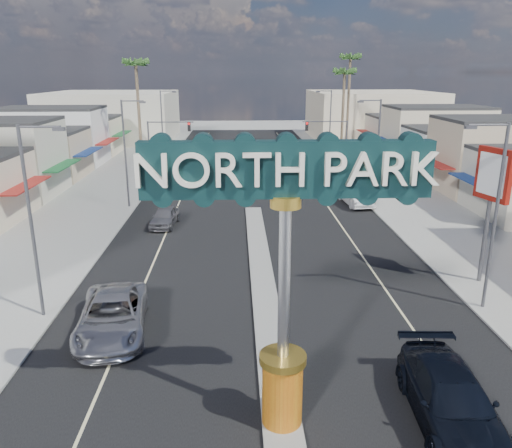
{
  "coord_description": "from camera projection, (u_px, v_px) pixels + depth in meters",
  "views": [
    {
      "loc": [
        -1.4,
        -11.72,
        11.1
      ],
      "look_at": [
        -0.46,
        11.55,
        4.01
      ],
      "focal_mm": 35.0,
      "sensor_mm": 36.0,
      "label": 1
    }
  ],
  "objects": [
    {
      "name": "ground",
      "position": [
        253.0,
        206.0,
        43.17
      ],
      "size": [
        160.0,
        160.0,
        0.0
      ],
      "primitive_type": "plane",
      "color": "gray",
      "rests_on": "ground"
    },
    {
      "name": "road",
      "position": [
        253.0,
        206.0,
        43.17
      ],
      "size": [
        20.0,
        120.0,
        0.01
      ],
      "primitive_type": "cube",
      "color": "black",
      "rests_on": "ground"
    },
    {
      "name": "median_island",
      "position": [
        262.0,
        278.0,
        27.85
      ],
      "size": [
        1.3,
        30.0,
        0.16
      ],
      "primitive_type": "cube",
      "color": "gray",
      "rests_on": "ground"
    },
    {
      "name": "sidewalk_left",
      "position": [
        89.0,
        207.0,
        42.61
      ],
      "size": [
        8.0,
        120.0,
        0.12
      ],
      "primitive_type": "cube",
      "color": "gray",
      "rests_on": "ground"
    },
    {
      "name": "sidewalk_right",
      "position": [
        412.0,
        204.0,
        43.7
      ],
      "size": [
        8.0,
        120.0,
        0.12
      ],
      "primitive_type": "cube",
      "color": "gray",
      "rests_on": "ground"
    },
    {
      "name": "storefront_row_left",
      "position": [
        27.0,
        151.0,
        53.79
      ],
      "size": [
        12.0,
        42.0,
        6.0
      ],
      "primitive_type": "cube",
      "color": "beige",
      "rests_on": "ground"
    },
    {
      "name": "storefront_row_right",
      "position": [
        463.0,
        148.0,
        55.65
      ],
      "size": [
        12.0,
        42.0,
        6.0
      ],
      "primitive_type": "cube",
      "color": "#B7B29E",
      "rests_on": "ground"
    },
    {
      "name": "backdrop_far_left",
      "position": [
        113.0,
        116.0,
        84.16
      ],
      "size": [
        20.0,
        20.0,
        8.0
      ],
      "primitive_type": "cube",
      "color": "#B7B29E",
      "rests_on": "ground"
    },
    {
      "name": "backdrop_far_right",
      "position": [
        371.0,
        115.0,
        85.87
      ],
      "size": [
        20.0,
        20.0,
        8.0
      ],
      "primitive_type": "cube",
      "color": "beige",
      "rests_on": "ground"
    },
    {
      "name": "gateway_sign",
      "position": [
        285.0,
        256.0,
        14.66
      ],
      "size": [
        8.2,
        1.5,
        9.15
      ],
      "color": "#BD470E",
      "rests_on": "median_island"
    },
    {
      "name": "traffic_signal_left",
      "position": [
        165.0,
        137.0,
        54.95
      ],
      "size": [
        5.09,
        0.45,
        6.0
      ],
      "color": "#47474C",
      "rests_on": "ground"
    },
    {
      "name": "traffic_signal_right",
      "position": [
        330.0,
        136.0,
        55.66
      ],
      "size": [
        5.09,
        0.45,
        6.0
      ],
      "color": "#47474C",
      "rests_on": "ground"
    },
    {
      "name": "streetlight_l_near",
      "position": [
        34.0,
        214.0,
        22.17
      ],
      "size": [
        2.03,
        0.22,
        9.0
      ],
      "color": "#47474C",
      "rests_on": "ground"
    },
    {
      "name": "streetlight_l_mid",
      "position": [
        127.0,
        148.0,
        41.29
      ],
      "size": [
        2.03,
        0.22,
        9.0
      ],
      "color": "#47474C",
      "rests_on": "ground"
    },
    {
      "name": "streetlight_l_far",
      "position": [
        163.0,
        123.0,
        62.32
      ],
      "size": [
        2.03,
        0.22,
        9.0
      ],
      "color": "#47474C",
      "rests_on": "ground"
    },
    {
      "name": "streetlight_r_near",
      "position": [
        493.0,
        209.0,
        22.98
      ],
      "size": [
        2.03,
        0.22,
        9.0
      ],
      "color": "#47474C",
      "rests_on": "ground"
    },
    {
      "name": "streetlight_r_mid",
      "position": [
        376.0,
        147.0,
        42.1
      ],
      "size": [
        2.03,
        0.22,
        9.0
      ],
      "color": "#47474C",
      "rests_on": "ground"
    },
    {
      "name": "streetlight_r_far",
      "position": [
        329.0,
        122.0,
        63.13
      ],
      "size": [
        2.03,
        0.22,
        9.0
      ],
      "color": "#47474C",
      "rests_on": "ground"
    },
    {
      "name": "palm_left_far",
      "position": [
        136.0,
        69.0,
        58.43
      ],
      "size": [
        2.6,
        2.6,
        13.1
      ],
      "color": "brown",
      "rests_on": "ground"
    },
    {
      "name": "palm_right_mid",
      "position": [
        345.0,
        76.0,
        65.44
      ],
      "size": [
        2.6,
        2.6,
        12.1
      ],
      "color": "brown",
      "rests_on": "ground"
    },
    {
      "name": "palm_right_far",
      "position": [
        350.0,
        63.0,
        70.73
      ],
      "size": [
        2.6,
        2.6,
        14.1
      ],
      "color": "brown",
      "rests_on": "ground"
    },
    {
      "name": "suv_left",
      "position": [
        113.0,
        315.0,
        21.94
      ],
      "size": [
        3.57,
        6.49,
        1.72
      ],
      "primitive_type": "imported",
      "rotation": [
        0.0,
        0.0,
        0.12
      ],
      "color": "#A2A2A6",
      "rests_on": "ground"
    },
    {
      "name": "suv_right",
      "position": [
        451.0,
        399.0,
        16.26
      ],
      "size": [
        2.83,
        6.23,
        1.77
      ],
      "primitive_type": "imported",
      "rotation": [
        0.0,
        0.0,
        -0.06
      ],
      "color": "black",
      "rests_on": "ground"
    },
    {
      "name": "car_parked_left",
      "position": [
        165.0,
        217.0,
        37.5
      ],
      "size": [
        2.14,
        4.37,
        1.43
      ],
      "primitive_type": "imported",
      "rotation": [
        0.0,
        0.0,
        -0.11
      ],
      "color": "slate",
      "rests_on": "ground"
    },
    {
      "name": "car_parked_right",
      "position": [
        355.0,
        194.0,
        43.55
      ],
      "size": [
        2.41,
        5.58,
        1.78
      ],
      "primitive_type": "imported",
      "rotation": [
        0.0,
        0.0,
        0.1
      ],
      "color": "silver",
      "rests_on": "ground"
    },
    {
      "name": "bank_pylon_sign",
      "position": [
        493.0,
        182.0,
        25.87
      ],
      "size": [
        0.9,
        2.27,
        7.3
      ],
      "rotation": [
        0.0,
        0.0,
        0.28
      ],
      "color": "#47474C",
      "rests_on": "sidewalk_right"
    }
  ]
}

